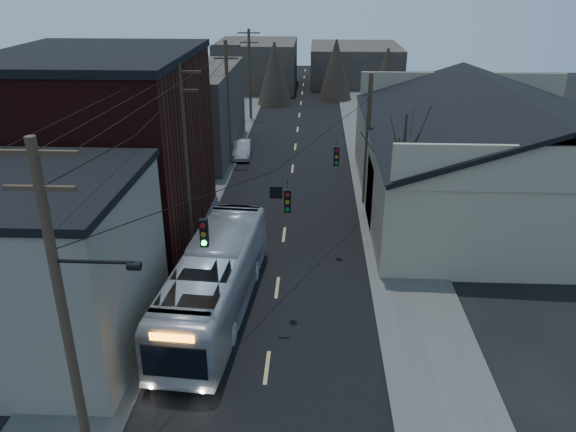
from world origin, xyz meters
name	(u,v)px	position (x,y,z in m)	size (l,w,h in m)	color
road_surface	(291,177)	(0.00, 30.00, 0.01)	(9.00, 110.00, 0.02)	black
sidewalk_left	(205,175)	(-6.50, 30.00, 0.06)	(4.00, 110.00, 0.12)	#474744
sidewalk_right	(379,178)	(6.50, 30.00, 0.06)	(4.00, 110.00, 0.12)	#474744
building_clapboard	(35,270)	(-9.00, 9.00, 3.50)	(8.00, 8.00, 7.00)	gray
building_brick	(104,150)	(-10.00, 20.00, 5.00)	(10.00, 12.00, 10.00)	black
building_left_far	(180,111)	(-9.50, 36.00, 3.50)	(9.00, 14.00, 7.00)	#36302B
warehouse	(493,167)	(13.00, 25.00, 2.70)	(16.16, 20.60, 7.73)	gray
building_far_left	(257,65)	(-6.00, 65.00, 3.00)	(10.00, 12.00, 6.00)	#36302B
building_far_right	(355,64)	(7.00, 70.00, 2.50)	(12.00, 14.00, 5.00)	#36302B
bare_tree	(401,178)	(6.50, 20.00, 3.60)	(0.40, 0.40, 7.20)	black
utility_lines	(237,133)	(-3.11, 24.14, 4.95)	(11.24, 45.28, 10.50)	#382B1E
bus	(215,281)	(-2.59, 11.75, 1.61)	(2.71, 11.58, 3.23)	#B6BBC3
parked_car	(242,149)	(-4.30, 34.91, 0.67)	(1.41, 4.04, 1.33)	#999DA0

